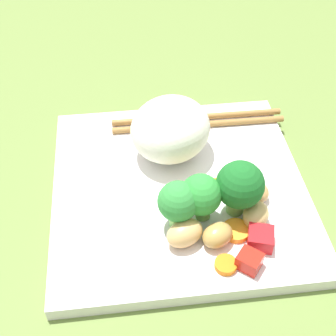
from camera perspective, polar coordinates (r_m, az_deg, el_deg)
The scene contains 17 objects.
ground_plane at distance 55.40cm, azimuth 1.31°, elevation -3.80°, with size 110.00×110.00×2.00cm, color olive.
square_plate at distance 54.07cm, azimuth 1.34°, elevation -2.55°, with size 28.29×28.29×1.58cm, color white.
rice_mound at distance 54.97cm, azimuth -0.18°, elevation 4.67°, with size 9.70×9.01×7.08cm, color white.
broccoli_floret_0 at distance 47.09cm, azimuth 1.22°, elevation -4.18°, with size 4.20×4.20×5.83cm.
broccoli_floret_1 at distance 47.71cm, azimuth 3.99°, elevation -3.35°, with size 4.31×4.31×5.96cm.
broccoli_floret_2 at distance 48.36cm, azimuth 8.66°, elevation -2.15°, with size 5.03×5.03×6.76cm.
carrot_slice_0 at distance 52.04cm, azimuth 1.41°, elevation -3.13°, with size 2.80×2.80×0.69cm, color orange.
carrot_slice_1 at distance 46.75cm, azimuth 6.99°, elevation -11.51°, with size 2.21×2.21×0.64cm, color orange.
carrot_slice_2 at distance 49.30cm, azimuth 8.20°, elevation -7.49°, with size 2.84×2.84×0.65cm, color orange.
carrot_slice_3 at distance 53.25cm, azimuth 5.95°, elevation -2.22°, with size 2.36×2.36×0.43cm, color orange.
pepper_chunk_0 at distance 46.69cm, azimuth 9.79°, elevation -11.00°, with size 2.21×2.03×1.67cm, color red.
pepper_chunk_1 at distance 48.43cm, azimuth 11.09°, elevation -8.32°, with size 2.52×2.51×1.72cm, color red.
chicken_piece_0 at distance 52.29cm, azimuth 10.88°, elevation -2.85°, with size 2.59×2.17×1.98cm, color tan.
chicken_piece_1 at distance 47.42cm, azimuth 2.03°, elevation -7.85°, with size 3.91×2.78×2.60cm, color tan.
chicken_piece_2 at distance 49.84cm, azimuth 10.56°, elevation -5.58°, with size 3.43×2.63×2.35cm, color tan.
chicken_piece_3 at distance 47.68cm, azimuth 5.99°, elevation -8.05°, with size 3.32×2.57×2.30cm, color tan.
chopstick_pair at distance 61.28cm, azimuth 3.62°, elevation 5.70°, with size 22.19×3.80×0.80cm.
Camera 1 is at (-7.66, -35.81, 40.58)cm, focal length 50.51 mm.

